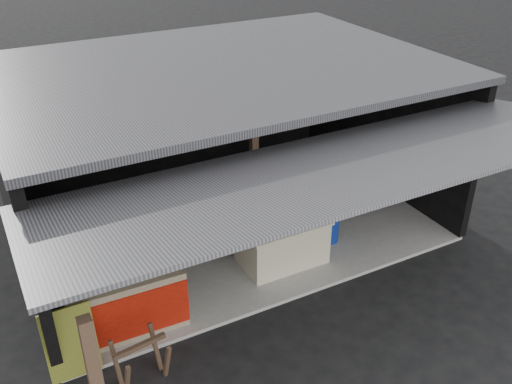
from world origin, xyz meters
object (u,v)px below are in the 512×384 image
neighbor_stall (124,298)px  plastic_chair (301,172)px  sawhorse (141,359)px  water_barrel (329,228)px  white_crate (262,213)px  banana_table (282,241)px

neighbor_stall → plastic_chair: neighbor_stall is taller
sawhorse → water_barrel: bearing=14.0°
neighbor_stall → sawhorse: size_ratio=2.41×
white_crate → neighbor_stall: bearing=-162.4°
water_barrel → plastic_chair: plastic_chair is taller
water_barrel → sawhorse: bearing=-158.6°
sawhorse → water_barrel: (3.89, 1.52, -0.11)m
banana_table → plastic_chair: size_ratio=1.77×
sawhorse → neighbor_stall: bearing=76.5°
neighbor_stall → plastic_chair: bearing=28.6°
banana_table → white_crate: 0.82m
white_crate → sawhorse: white_crate is taller
white_crate → plastic_chair: (1.42, 1.01, -0.02)m
white_crate → plastic_chair: size_ratio=1.21×
white_crate → plastic_chair: white_crate is taller
neighbor_stall → sawhorse: (-0.11, -1.06, -0.14)m
water_barrel → banana_table: bearing=-171.9°
banana_table → neighbor_stall: neighbor_stall is taller
plastic_chair → sawhorse: bearing=-164.1°
white_crate → neighbor_stall: 3.02m
white_crate → water_barrel: (0.97, -0.66, -0.24)m
banana_table → water_barrel: (1.05, 0.15, -0.15)m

